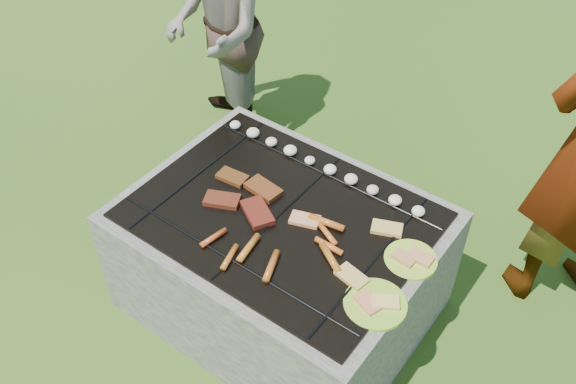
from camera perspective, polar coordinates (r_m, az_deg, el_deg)
name	(u,v)px	position (r m, az deg, el deg)	size (l,w,h in m)	color
lawn	(282,302)	(3.16, -0.55, -9.77)	(60.00, 60.00, 0.00)	#264912
fire_pit	(281,265)	(2.94, -0.58, -6.47)	(1.30, 1.00, 0.62)	gray
mushrooms	(319,164)	(2.91, 2.79, 2.48)	(1.05, 0.06, 0.04)	silver
pork_slabs	(247,197)	(2.76, -3.70, -0.43)	(0.40, 0.28, 0.02)	#904A1A
sausages	(288,246)	(2.56, 0.02, -4.83)	(0.54, 0.47, 0.03)	orange
bread_on_grate	(349,241)	(2.60, 5.40, -4.32)	(0.46, 0.40, 0.02)	#F2AD7C
plate_far	(411,259)	(2.58, 10.89, -5.88)	(0.22, 0.22, 0.03)	#E2FF3C
plate_near	(375,304)	(2.42, 7.78, -9.82)	(0.30, 0.30, 0.03)	#B8D933
bystander	(214,29)	(3.70, -6.56, 14.18)	(0.72, 0.56, 1.49)	gray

